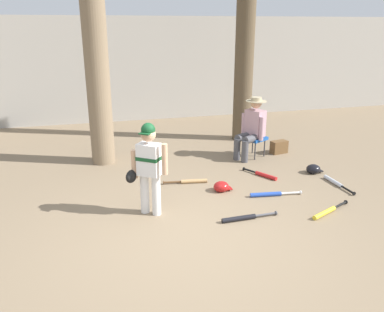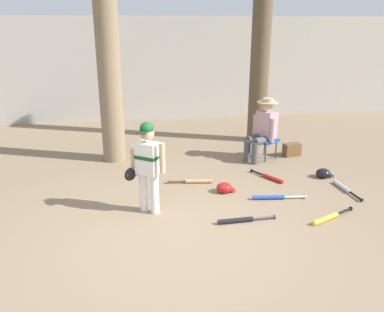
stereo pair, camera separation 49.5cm
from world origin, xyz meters
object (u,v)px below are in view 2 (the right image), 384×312
at_px(young_ballplayer, 147,162).
at_px(bat_black_composite, 240,220).
at_px(handbag_beside_stool, 292,150).
at_px(bat_yellow_trainer, 328,217).
at_px(folding_stool, 266,141).
at_px(bat_wood_tan, 195,181).
at_px(bat_red_barrel, 270,177).
at_px(batting_helmet_red, 224,188).
at_px(tree_behind_spectator, 261,42).
at_px(seated_spectator, 263,128).
at_px(batting_helmet_black, 323,173).
at_px(tree_near_player, 105,6).
at_px(bat_aluminum_silver, 344,188).
at_px(bat_blue_youth, 273,197).

height_order(young_ballplayer, bat_black_composite, young_ballplayer).
xyz_separation_m(handbag_beside_stool, bat_yellow_trainer, (-0.63, -2.67, -0.10)).
height_order(folding_stool, bat_wood_tan, folding_stool).
xyz_separation_m(handbag_beside_stool, bat_red_barrel, (-0.88, -1.14, -0.10)).
bearing_deg(folding_stool, batting_helmet_red, -129.21).
bearing_deg(bat_red_barrel, bat_black_composite, -124.28).
relative_size(tree_behind_spectator, seated_spectator, 4.21).
height_order(bat_wood_tan, batting_helmet_red, batting_helmet_red).
height_order(bat_wood_tan, batting_helmet_black, batting_helmet_black).
distance_m(tree_near_player, batting_helmet_red, 3.78).
distance_m(seated_spectator, bat_black_composite, 2.76).
bearing_deg(young_ballplayer, handbag_beside_stool, 33.54).
height_order(bat_red_barrel, batting_helmet_red, batting_helmet_red).
bearing_deg(handbag_beside_stool, tree_behind_spectator, 105.56).
bearing_deg(bat_aluminum_silver, batting_helmet_black, 96.90).
distance_m(young_ballplayer, bat_yellow_trainer, 2.59).
height_order(seated_spectator, bat_black_composite, seated_spectator).
distance_m(seated_spectator, batting_helmet_red, 1.90).
height_order(bat_red_barrel, bat_blue_youth, same).
bearing_deg(bat_red_barrel, seated_spectator, 78.98).
height_order(bat_yellow_trainer, batting_helmet_red, batting_helmet_red).
bearing_deg(bat_aluminum_silver, bat_black_composite, -158.72).
distance_m(bat_black_composite, bat_yellow_trainer, 1.21).
distance_m(young_ballplayer, bat_wood_tan, 1.43).
distance_m(folding_stool, bat_blue_youth, 1.97).
relative_size(bat_red_barrel, bat_wood_tan, 0.88).
bearing_deg(bat_yellow_trainer, handbag_beside_stool, 76.82).
distance_m(seated_spectator, bat_yellow_trainer, 2.64).
bearing_deg(bat_yellow_trainer, folding_stool, 89.22).
distance_m(tree_near_player, bat_black_composite, 4.39).
xyz_separation_m(bat_yellow_trainer, batting_helmet_red, (-1.17, 1.14, 0.04)).
xyz_separation_m(young_ballplayer, batting_helmet_black, (3.08, 0.79, -0.67)).
bearing_deg(seated_spectator, bat_blue_youth, -104.19).
bearing_deg(batting_helmet_black, tree_behind_spectator, 99.29).
bearing_deg(batting_helmet_red, batting_helmet_black, 9.80).
xyz_separation_m(tree_behind_spectator, young_ballplayer, (-2.68, -3.22, -1.43)).
distance_m(handbag_beside_stool, batting_helmet_black, 1.21).
height_order(tree_near_player, young_ballplayer, tree_near_player).
bearing_deg(bat_black_composite, bat_wood_tan, 103.53).
bearing_deg(bat_black_composite, bat_red_barrel, 55.72).
bearing_deg(young_ballplayer, tree_near_player, 101.78).
bearing_deg(young_ballplayer, bat_yellow_trainer, -15.68).
distance_m(bat_red_barrel, bat_black_composite, 1.69).
bearing_deg(seated_spectator, bat_yellow_trainer, -88.85).
xyz_separation_m(bat_aluminum_silver, bat_wood_tan, (-2.31, 0.69, 0.00)).
bearing_deg(bat_yellow_trainer, young_ballplayer, 164.32).
bearing_deg(batting_helmet_red, bat_blue_youth, -30.51).
bearing_deg(young_ballplayer, bat_red_barrel, 21.98).
bearing_deg(bat_blue_youth, tree_near_player, 135.92).
bearing_deg(handbag_beside_stool, bat_wood_tan, -153.51).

